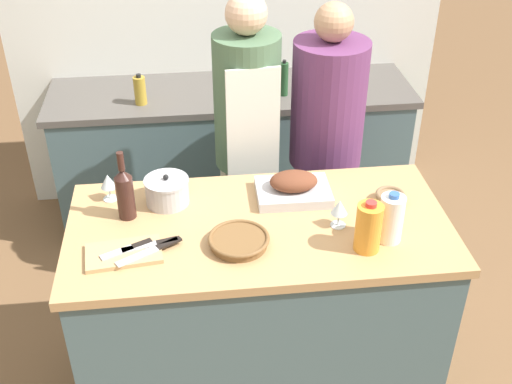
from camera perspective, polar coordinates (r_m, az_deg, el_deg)
name	(u,v)px	position (r m, az deg, el deg)	size (l,w,h in m)	color
ground_plane	(259,377)	(3.27, 0.24, -16.12)	(12.00, 12.00, 0.00)	brown
kitchen_island	(259,307)	(2.93, 0.26, -10.19)	(1.57, 0.77, 0.93)	#4C666B
back_counter	(233,155)	(4.07, -2.08, 3.33)	(2.17, 0.60, 0.89)	#4C666B
back_wall	(225,8)	(4.06, -2.76, 16.01)	(2.67, 0.10, 2.55)	silver
roasting_pan	(293,188)	(2.77, 3.34, 0.39)	(0.32, 0.24, 0.12)	#BCBCC1
wicker_basket	(239,240)	(2.50, -1.54, -4.33)	(0.24, 0.24, 0.04)	brown
cutting_board	(124,253)	(2.51, -11.67, -5.37)	(0.30, 0.20, 0.02)	tan
stock_pot	(167,191)	(2.75, -7.91, 0.10)	(0.19, 0.19, 0.14)	#B7B7BC
mixing_bowl	(390,197)	(2.81, 11.83, -0.42)	(0.13, 0.13, 0.05)	#846647
juice_jug	(368,227)	(2.48, 9.96, -3.11)	(0.10, 0.10, 0.22)	orange
milk_jug	(391,218)	(2.54, 11.92, -2.30)	(0.10, 0.10, 0.22)	white
wine_bottle_green	(125,192)	(2.66, -11.58, -0.01)	(0.07, 0.07, 0.31)	#381E19
wine_glass_left	(339,208)	(2.59, 7.42, -1.43)	(0.07, 0.07, 0.12)	silver
wine_glass_right	(108,182)	(2.80, -13.01, 0.86)	(0.07, 0.07, 0.12)	silver
knife_chef	(152,250)	(2.49, -9.24, -5.14)	(0.25, 0.16, 0.01)	#B7B7BC
knife_paring	(128,249)	(2.51, -11.27, -4.95)	(0.20, 0.12, 0.01)	#B7B7BC
knife_bread	(152,244)	(2.52, -9.23, -4.61)	(0.22, 0.08, 0.01)	#B7B7BC
condiment_bottle_tall	(331,68)	(4.01, 6.64, 10.91)	(0.06, 0.06, 0.16)	#234C28
condiment_bottle_short	(140,90)	(3.72, -10.27, 8.88)	(0.07, 0.07, 0.18)	#B28E2D
condiment_bottle_extra	(284,79)	(3.77, 2.50, 10.01)	(0.05, 0.05, 0.22)	#234C28
person_cook_aproned	(247,140)	(3.23, -0.77, 4.63)	(0.33, 0.34, 1.67)	beige
person_cook_guest	(326,142)	(3.34, 6.22, 4.45)	(0.37, 0.37, 1.61)	beige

